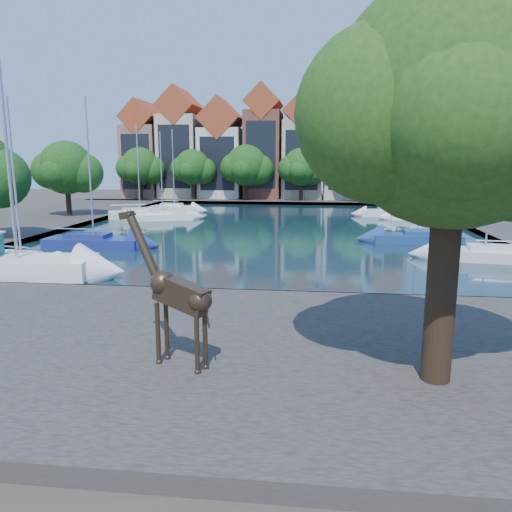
{
  "coord_description": "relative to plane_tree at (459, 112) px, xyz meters",
  "views": [
    {
      "loc": [
        4.08,
        -22.44,
        6.53
      ],
      "look_at": [
        1.66,
        -2.0,
        2.49
      ],
      "focal_mm": 35.0,
      "sensor_mm": 36.0,
      "label": 1
    }
  ],
  "objects": [
    {
      "name": "ground",
      "position": [
        -7.62,
        9.01,
        -7.67
      ],
      "size": [
        160.0,
        160.0,
        0.0
      ],
      "primitive_type": "plane",
      "color": "#38332B",
      "rests_on": "ground"
    },
    {
      "name": "water_basin",
      "position": [
        -7.62,
        33.01,
        -7.63
      ],
      "size": [
        38.0,
        50.0,
        0.08
      ],
      "primitive_type": "cube",
      "color": "black",
      "rests_on": "ground"
    },
    {
      "name": "near_quay",
      "position": [
        -7.62,
        2.01,
        -7.42
      ],
      "size": [
        50.0,
        14.0,
        0.5
      ],
      "primitive_type": "cube",
      "color": "#433F3A",
      "rests_on": "ground"
    },
    {
      "name": "far_quay",
      "position": [
        -7.62,
        65.01,
        -7.42
      ],
      "size": [
        60.0,
        16.0,
        0.5
      ],
      "primitive_type": "cube",
      "color": "#433F3A",
      "rests_on": "ground"
    },
    {
      "name": "left_quay",
      "position": [
        -32.62,
        33.01,
        -7.42
      ],
      "size": [
        14.0,
        52.0,
        0.5
      ],
      "primitive_type": "cube",
      "color": "#433F3A",
      "rests_on": "ground"
    },
    {
      "name": "plane_tree",
      "position": [
        0.0,
        0.0,
        0.0
      ],
      "size": [
        8.32,
        6.4,
        10.62
      ],
      "color": "#332114",
      "rests_on": "near_quay"
    },
    {
      "name": "townhouse_west_end",
      "position": [
        -30.62,
        64.99,
        -0.31
      ],
      "size": [
        5.44,
        9.18,
        14.93
      ],
      "color": "#90624E",
      "rests_on": "far_quay"
    },
    {
      "name": "townhouse_west_mid",
      "position": [
        -24.62,
        64.99,
        0.56
      ],
      "size": [
        5.94,
        9.18,
        16.79
      ],
      "color": "beige",
      "rests_on": "far_quay"
    },
    {
      "name": "townhouse_west_inner",
      "position": [
        -18.12,
        64.99,
        -0.32
      ],
      "size": [
        6.43,
        9.18,
        15.15
      ],
      "color": "silver",
      "rests_on": "far_quay"
    },
    {
      "name": "townhouse_center",
      "position": [
        -11.62,
        64.99,
        0.69
      ],
      "size": [
        5.44,
        9.18,
        16.93
      ],
      "color": "brown",
      "rests_on": "far_quay"
    },
    {
      "name": "townhouse_east_inner",
      "position": [
        -5.62,
        64.99,
        0.06
      ],
      "size": [
        5.94,
        9.18,
        15.79
      ],
      "color": "tan",
      "rests_on": "far_quay"
    },
    {
      "name": "townhouse_east_mid",
      "position": [
        0.88,
        64.99,
        0.43
      ],
      "size": [
        6.43,
        9.18,
        16.65
      ],
      "color": "#BDB6A1",
      "rests_on": "far_quay"
    },
    {
      "name": "townhouse_east_end",
      "position": [
        7.38,
        64.99,
        -0.56
      ],
      "size": [
        5.44,
        9.18,
        14.43
      ],
      "color": "#8C6043",
      "rests_on": "far_quay"
    },
    {
      "name": "far_tree_far_west",
      "position": [
        -29.51,
        59.5,
        -2.49
      ],
      "size": [
        7.28,
        5.6,
        7.68
      ],
      "color": "#332114",
      "rests_on": "far_quay"
    },
    {
      "name": "far_tree_west",
      "position": [
        -21.52,
        59.5,
        -2.6
      ],
      "size": [
        6.76,
        5.2,
        7.36
      ],
      "color": "#332114",
      "rests_on": "far_quay"
    },
    {
      "name": "far_tree_mid_west",
      "position": [
        -13.51,
        59.5,
        -2.38
      ],
      "size": [
        7.8,
        6.0,
        8.0
      ],
      "color": "#332114",
      "rests_on": "far_quay"
    },
    {
      "name": "far_tree_mid_east",
      "position": [
        -5.52,
        59.5,
        -2.54
      ],
      "size": [
        7.02,
        5.4,
        7.52
      ],
      "color": "#332114",
      "rests_on": "far_quay"
    },
    {
      "name": "far_tree_east",
      "position": [
        2.49,
        59.5,
        -2.43
      ],
      "size": [
        7.54,
        5.8,
        7.84
      ],
      "color": "#332114",
      "rests_on": "far_quay"
    },
    {
      "name": "far_tree_far_east",
      "position": [
        10.48,
        59.5,
        -2.6
      ],
      "size": [
        6.76,
        5.2,
        7.36
      ],
      "color": "#332114",
      "rests_on": "far_quay"
    },
    {
      "name": "side_tree_left_far",
      "position": [
        -29.51,
        37.0,
        -2.29
      ],
      "size": [
        7.28,
        5.6,
        7.88
      ],
      "color": "#332114",
      "rests_on": "left_quay"
    },
    {
      "name": "giraffe_statue",
      "position": [
        -7.53,
        0.16,
        -4.95
      ],
      "size": [
        3.02,
        1.54,
        4.51
      ],
      "color": "#36281B",
      "rests_on": "near_quay"
    },
    {
      "name": "sailboat_left_a",
      "position": [
        -20.33,
        13.01,
        -7.0
      ],
      "size": [
        6.2,
        3.05,
        9.78
      ],
      "color": "white",
      "rests_on": "water_basin"
    },
    {
      "name": "sailboat_left_b",
      "position": [
        -19.62,
        21.05,
        -7.03
      ],
      "size": [
        7.02,
        2.49,
        10.69
      ],
      "color": "navy",
      "rests_on": "water_basin"
    },
    {
      "name": "sailboat_left_c",
      "position": [
        -19.62,
        37.92,
        -7.08
      ],
      "size": [
        6.6,
        4.36,
        9.17
      ],
      "color": "white",
      "rests_on": "water_basin"
    },
    {
      "name": "sailboat_left_d",
      "position": [
        -22.62,
        39.33,
        -6.99
      ],
      "size": [
        7.07,
        4.58,
        9.97
      ],
      "color": "silver",
      "rests_on": "water_basin"
    },
    {
      "name": "sailboat_left_e",
      "position": [
        -20.61,
        45.89,
        -7.02
      ],
      "size": [
        5.96,
        2.51,
        9.84
      ],
      "color": "white",
      "rests_on": "water_basin"
    },
    {
      "name": "sailboat_right_a",
      "position": [
        7.38,
        19.52,
        -7.06
      ],
      "size": [
        6.84,
        3.08,
        10.12
      ],
      "color": "silver",
      "rests_on": "water_basin"
    },
    {
      "name": "sailboat_right_b",
      "position": [
        4.38,
        25.96,
        -7.06
      ],
      "size": [
        6.58,
        2.31,
        11.68
      ],
      "color": "navy",
      "rests_on": "water_basin"
    },
    {
      "name": "sailboat_right_c",
      "position": [
        7.38,
        41.65,
        -7.09
      ],
      "size": [
        6.21,
        2.85,
        9.65
      ],
      "color": "white",
      "rests_on": "water_basin"
    },
    {
      "name": "sailboat_right_d",
      "position": [
        4.38,
        44.05,
        -7.0
      ],
      "size": [
        5.41,
        2.03,
        9.66
      ],
      "color": "silver",
      "rests_on": "water_basin"
    }
  ]
}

